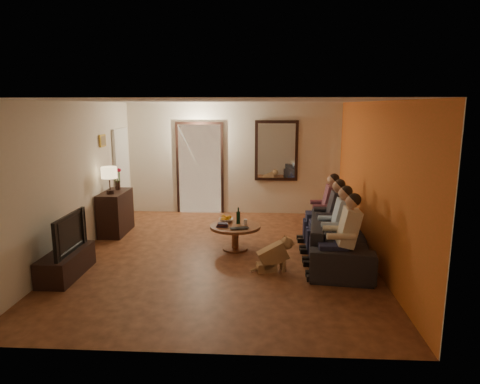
# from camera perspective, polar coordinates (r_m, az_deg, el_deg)

# --- Properties ---
(floor) EXTENTS (5.00, 6.00, 0.01)m
(floor) POSITION_cam_1_polar(r_m,az_deg,el_deg) (7.46, -2.45, -8.36)
(floor) COLOR #492513
(floor) RESTS_ON ground
(ceiling) EXTENTS (5.00, 6.00, 0.01)m
(ceiling) POSITION_cam_1_polar(r_m,az_deg,el_deg) (7.02, -2.64, 12.03)
(ceiling) COLOR white
(ceiling) RESTS_ON back_wall
(back_wall) EXTENTS (5.00, 0.02, 2.60)m
(back_wall) POSITION_cam_1_polar(r_m,az_deg,el_deg) (10.08, -0.85, 4.45)
(back_wall) COLOR beige
(back_wall) RESTS_ON floor
(front_wall) EXTENTS (5.00, 0.02, 2.60)m
(front_wall) POSITION_cam_1_polar(r_m,az_deg,el_deg) (4.23, -6.58, -5.49)
(front_wall) COLOR beige
(front_wall) RESTS_ON floor
(left_wall) EXTENTS (0.02, 6.00, 2.60)m
(left_wall) POSITION_cam_1_polar(r_m,az_deg,el_deg) (7.78, -21.19, 1.59)
(left_wall) COLOR beige
(left_wall) RESTS_ON floor
(right_wall) EXTENTS (0.02, 6.00, 2.60)m
(right_wall) POSITION_cam_1_polar(r_m,az_deg,el_deg) (7.32, 17.34, 1.27)
(right_wall) COLOR beige
(right_wall) RESTS_ON floor
(orange_accent) EXTENTS (0.01, 6.00, 2.60)m
(orange_accent) POSITION_cam_1_polar(r_m,az_deg,el_deg) (7.31, 17.26, 1.27)
(orange_accent) COLOR orange
(orange_accent) RESTS_ON right_wall
(kitchen_doorway) EXTENTS (1.00, 0.06, 2.10)m
(kitchen_doorway) POSITION_cam_1_polar(r_m,az_deg,el_deg) (10.19, -5.36, 3.05)
(kitchen_doorway) COLOR #FFE0A5
(kitchen_doorway) RESTS_ON floor
(door_trim) EXTENTS (1.12, 0.04, 2.22)m
(door_trim) POSITION_cam_1_polar(r_m,az_deg,el_deg) (10.18, -5.37, 3.04)
(door_trim) COLOR black
(door_trim) RESTS_ON floor
(fridge_glimpse) EXTENTS (0.45, 0.03, 1.70)m
(fridge_glimpse) POSITION_cam_1_polar(r_m,az_deg,el_deg) (10.18, -3.95, 2.21)
(fridge_glimpse) COLOR silver
(fridge_glimpse) RESTS_ON floor
(mirror_frame) EXTENTS (1.00, 0.05, 1.40)m
(mirror_frame) POSITION_cam_1_polar(r_m,az_deg,el_deg) (10.00, 4.88, 5.50)
(mirror_frame) COLOR black
(mirror_frame) RESTS_ON back_wall
(mirror_glass) EXTENTS (0.86, 0.02, 1.26)m
(mirror_glass) POSITION_cam_1_polar(r_m,az_deg,el_deg) (9.97, 4.88, 5.49)
(mirror_glass) COLOR white
(mirror_glass) RESTS_ON back_wall
(white_door) EXTENTS (0.06, 0.85, 2.04)m
(white_door) POSITION_cam_1_polar(r_m,az_deg,el_deg) (9.92, -15.47, 2.29)
(white_door) COLOR white
(white_door) RESTS_ON floor
(framed_art) EXTENTS (0.03, 0.28, 0.24)m
(framed_art) POSITION_cam_1_polar(r_m,az_deg,el_deg) (8.90, -17.85, 6.53)
(framed_art) COLOR #B28C33
(framed_art) RESTS_ON left_wall
(art_canvas) EXTENTS (0.01, 0.22, 0.18)m
(art_canvas) POSITION_cam_1_polar(r_m,az_deg,el_deg) (8.89, -17.76, 6.53)
(art_canvas) COLOR brown
(art_canvas) RESTS_ON left_wall
(dresser) EXTENTS (0.45, 0.96, 0.85)m
(dresser) POSITION_cam_1_polar(r_m,az_deg,el_deg) (8.93, -16.27, -2.64)
(dresser) COLOR black
(dresser) RESTS_ON floor
(table_lamp) EXTENTS (0.30, 0.30, 0.54)m
(table_lamp) POSITION_cam_1_polar(r_m,az_deg,el_deg) (8.59, -17.00, 1.51)
(table_lamp) COLOR beige
(table_lamp) RESTS_ON dresser
(flower_vase) EXTENTS (0.14, 0.14, 0.44)m
(flower_vase) POSITION_cam_1_polar(r_m,az_deg,el_deg) (9.00, -16.03, 1.68)
(flower_vase) COLOR red
(flower_vase) RESTS_ON dresser
(tv_stand) EXTENTS (0.45, 1.14, 0.38)m
(tv_stand) POSITION_cam_1_polar(r_m,az_deg,el_deg) (7.03, -22.16, -8.84)
(tv_stand) COLOR black
(tv_stand) RESTS_ON floor
(tv) EXTENTS (1.00, 0.13, 0.58)m
(tv) POSITION_cam_1_polar(r_m,az_deg,el_deg) (6.89, -22.45, -5.09)
(tv) COLOR black
(tv) RESTS_ON tv_stand
(sofa) EXTENTS (2.51, 1.24, 0.71)m
(sofa) POSITION_cam_1_polar(r_m,az_deg,el_deg) (7.38, 13.11, -6.01)
(sofa) COLOR black
(sofa) RESTS_ON floor
(person_a) EXTENTS (0.60, 0.40, 1.20)m
(person_a) POSITION_cam_1_polar(r_m,az_deg,el_deg) (6.44, 13.68, -6.30)
(person_a) COLOR tan
(person_a) RESTS_ON sofa
(person_b) EXTENTS (0.60, 0.40, 1.20)m
(person_b) POSITION_cam_1_polar(r_m,az_deg,el_deg) (7.01, 12.81, -4.81)
(person_b) COLOR tan
(person_b) RESTS_ON sofa
(person_c) EXTENTS (0.60, 0.40, 1.20)m
(person_c) POSITION_cam_1_polar(r_m,az_deg,el_deg) (7.58, 12.07, -3.55)
(person_c) COLOR tan
(person_c) RESTS_ON sofa
(person_d) EXTENTS (0.60, 0.40, 1.20)m
(person_d) POSITION_cam_1_polar(r_m,az_deg,el_deg) (8.15, 11.43, -2.46)
(person_d) COLOR tan
(person_d) RESTS_ON sofa
(dog) EXTENTS (0.60, 0.37, 0.56)m
(dog) POSITION_cam_1_polar(r_m,az_deg,el_deg) (6.69, 4.42, -8.22)
(dog) COLOR #AA804E
(dog) RESTS_ON floor
(coffee_table) EXTENTS (1.00, 1.00, 0.45)m
(coffee_table) POSITION_cam_1_polar(r_m,az_deg,el_deg) (7.65, -0.64, -6.07)
(coffee_table) COLOR brown
(coffee_table) RESTS_ON floor
(bowl) EXTENTS (0.26, 0.26, 0.06)m
(bowl) POSITION_cam_1_polar(r_m,az_deg,el_deg) (7.80, -1.86, -3.76)
(bowl) COLOR white
(bowl) RESTS_ON coffee_table
(oranges) EXTENTS (0.20, 0.20, 0.08)m
(oranges) POSITION_cam_1_polar(r_m,az_deg,el_deg) (7.78, -1.87, -3.28)
(oranges) COLOR orange
(oranges) RESTS_ON bowl
(wine_bottle) EXTENTS (0.07, 0.07, 0.31)m
(wine_bottle) POSITION_cam_1_polar(r_m,az_deg,el_deg) (7.64, -0.23, -3.13)
(wine_bottle) COLOR black
(wine_bottle) RESTS_ON coffee_table
(wine_glass) EXTENTS (0.06, 0.06, 0.10)m
(wine_glass) POSITION_cam_1_polar(r_m,az_deg,el_deg) (7.61, 0.73, -4.01)
(wine_glass) COLOR silver
(wine_glass) RESTS_ON coffee_table
(book_stack) EXTENTS (0.20, 0.15, 0.07)m
(book_stack) POSITION_cam_1_polar(r_m,az_deg,el_deg) (7.50, -2.38, -4.37)
(book_stack) COLOR black
(book_stack) RESTS_ON coffee_table
(laptop) EXTENTS (0.37, 0.29, 0.03)m
(laptop) POSITION_cam_1_polar(r_m,az_deg,el_deg) (7.31, -0.01, -4.96)
(laptop) COLOR black
(laptop) RESTS_ON coffee_table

